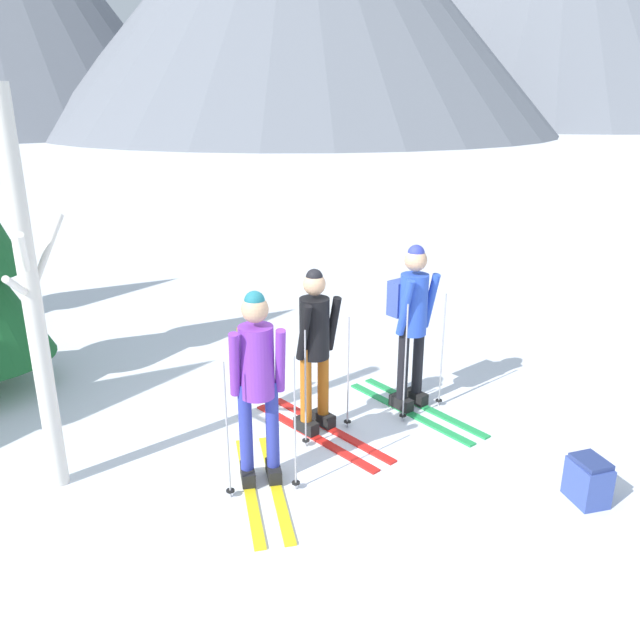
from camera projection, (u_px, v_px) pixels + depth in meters
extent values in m
plane|color=white|center=(324.00, 447.00, 5.93)|extent=(400.00, 400.00, 0.00)
cube|color=yellow|center=(275.00, 485.00, 5.33)|extent=(0.26, 1.56, 0.02)
cube|color=yellow|center=(249.00, 488.00, 5.29)|extent=(0.26, 1.56, 0.02)
cube|color=black|center=(274.00, 471.00, 5.40)|extent=(0.14, 0.27, 0.12)
cylinder|color=#2D389E|center=(272.00, 425.00, 5.26)|extent=(0.11, 0.11, 0.80)
cube|color=black|center=(248.00, 474.00, 5.36)|extent=(0.14, 0.27, 0.12)
cylinder|color=#2D389E|center=(246.00, 428.00, 5.21)|extent=(0.11, 0.11, 0.80)
cylinder|color=purple|center=(257.00, 362.00, 5.04)|extent=(0.28, 0.28, 0.60)
sphere|color=tan|center=(255.00, 309.00, 4.90)|extent=(0.22, 0.22, 0.22)
sphere|color=#1E6B7A|center=(255.00, 301.00, 4.87)|extent=(0.16, 0.16, 0.16)
cylinder|color=purple|center=(280.00, 361.00, 5.02)|extent=(0.10, 0.20, 0.57)
cylinder|color=purple|center=(234.00, 365.00, 4.95)|extent=(0.10, 0.20, 0.57)
cylinder|color=#A5A5AD|center=(295.00, 425.00, 5.09)|extent=(0.02, 0.02, 1.20)
cylinder|color=black|center=(296.00, 483.00, 5.27)|extent=(0.07, 0.07, 0.01)
cylinder|color=#A5A5AD|center=(227.00, 432.00, 4.99)|extent=(0.02, 0.02, 1.20)
cylinder|color=black|center=(230.00, 491.00, 5.17)|extent=(0.07, 0.07, 0.01)
cube|color=#99661E|center=(254.00, 350.00, 5.19)|extent=(0.28, 0.19, 0.36)
cube|color=red|center=(330.00, 428.00, 6.23)|extent=(0.76, 1.56, 0.02)
cube|color=red|center=(313.00, 436.00, 6.10)|extent=(0.76, 1.56, 0.02)
cube|color=black|center=(323.00, 418.00, 6.28)|extent=(0.21, 0.28, 0.12)
cylinder|color=#B76019|center=(323.00, 379.00, 6.14)|extent=(0.11, 0.11, 0.77)
cube|color=black|center=(306.00, 426.00, 6.14)|extent=(0.21, 0.28, 0.12)
cylinder|color=#B76019|center=(306.00, 386.00, 6.00)|extent=(0.11, 0.11, 0.77)
cylinder|color=black|center=(314.00, 328.00, 5.89)|extent=(0.28, 0.28, 0.58)
sphere|color=tan|center=(314.00, 284.00, 5.75)|extent=(0.21, 0.21, 0.21)
sphere|color=black|center=(314.00, 277.00, 5.72)|extent=(0.16, 0.16, 0.16)
cylinder|color=black|center=(333.00, 324.00, 5.95)|extent=(0.15, 0.21, 0.55)
cylinder|color=black|center=(304.00, 333.00, 5.73)|extent=(0.15, 0.21, 0.55)
cylinder|color=#A5A5AD|center=(348.00, 374.00, 6.09)|extent=(0.02, 0.02, 1.15)
cylinder|color=black|center=(347.00, 422.00, 6.26)|extent=(0.07, 0.07, 0.01)
cylinder|color=#A5A5AD|center=(305.00, 390.00, 5.75)|extent=(0.02, 0.02, 1.15)
cylinder|color=black|center=(306.00, 440.00, 5.92)|extent=(0.07, 0.07, 0.01)
cube|color=green|center=(423.00, 406.00, 6.68)|extent=(0.67, 1.60, 0.02)
cube|color=green|center=(408.00, 412.00, 6.55)|extent=(0.67, 1.60, 0.02)
cube|color=black|center=(416.00, 397.00, 6.73)|extent=(0.19, 0.28, 0.12)
cylinder|color=black|center=(418.00, 358.00, 6.58)|extent=(0.11, 0.11, 0.82)
cube|color=black|center=(401.00, 403.00, 6.60)|extent=(0.19, 0.28, 0.12)
cylinder|color=black|center=(403.00, 363.00, 6.45)|extent=(0.11, 0.11, 0.82)
cylinder|color=blue|center=(414.00, 304.00, 6.32)|extent=(0.28, 0.28, 0.62)
sphere|color=tan|center=(416.00, 260.00, 6.16)|extent=(0.22, 0.22, 0.22)
sphere|color=#2D389E|center=(416.00, 253.00, 6.14)|extent=(0.17, 0.17, 0.17)
cylinder|color=blue|center=(430.00, 301.00, 6.37)|extent=(0.14, 0.21, 0.59)
cylinder|color=blue|center=(405.00, 308.00, 6.16)|extent=(0.14, 0.21, 0.59)
cylinder|color=#A5A5AD|center=(442.00, 351.00, 6.51)|extent=(0.02, 0.02, 1.23)
cylinder|color=black|center=(439.00, 400.00, 6.70)|extent=(0.07, 0.07, 0.01)
cylinder|color=#A5A5AD|center=(405.00, 364.00, 6.20)|extent=(0.02, 0.02, 1.23)
cylinder|color=black|center=(403.00, 415.00, 6.38)|extent=(0.07, 0.07, 0.01)
cube|color=#384C99|center=(401.00, 297.00, 6.43)|extent=(0.30, 0.24, 0.36)
cylinder|color=silver|center=(32.00, 304.00, 4.85)|extent=(0.15, 0.15, 3.18)
cylinder|color=silver|center=(24.00, 256.00, 4.56)|extent=(0.09, 0.41, 0.42)
cylinder|color=silver|center=(17.00, 287.00, 4.57)|extent=(0.13, 0.48, 0.30)
cylinder|color=silver|center=(47.00, 253.00, 4.90)|extent=(0.31, 0.33, 0.57)
cube|color=#384C99|center=(588.00, 482.00, 5.09)|extent=(0.26, 0.33, 0.34)
cube|color=navy|center=(591.00, 462.00, 5.03)|extent=(0.22, 0.28, 0.04)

